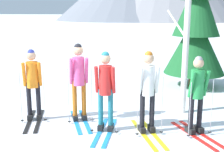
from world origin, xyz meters
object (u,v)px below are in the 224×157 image
Objects in this scene: pine_tree_mid at (196,20)px; birch_tree_tall at (185,47)px; skier_in_orange at (33,82)px; skier_in_white at (148,89)px; skier_in_pink at (79,77)px; skier_in_green at (197,92)px; skier_in_red at (106,87)px.

pine_tree_mid reaches higher than birch_tree_tall.
birch_tree_tall is at bearing 16.47° from skier_in_orange.
pine_tree_mid is 1.50× the size of birch_tree_tall.
skier_in_white is at bearing -109.11° from pine_tree_mid.
pine_tree_mid reaches higher than skier_in_pink.
skier_in_pink reaches higher than skier_in_green.
pine_tree_mid is at bearing 83.56° from skier_in_green.
birch_tree_tall is at bearing 39.67° from skier_in_red.
birch_tree_tall is at bearing 59.12° from skier_in_white.
skier_in_red is at bearing -140.33° from birch_tree_tall.
skier_in_white reaches higher than skier_in_red.
skier_in_white is at bearing -0.02° from skier_in_red.
skier_in_green is 0.51× the size of birch_tree_tall.
skier_in_white is (0.91, -0.00, -0.01)m from skier_in_red.
skier_in_orange is at bearing -173.71° from skier_in_pink.
skier_in_green is at bearing -84.46° from birch_tree_tall.
skier_in_orange is 1.02× the size of skier_in_green.
birch_tree_tall is (-0.14, 1.41, 0.79)m from skier_in_green.
skier_in_white reaches higher than skier_in_orange.
skier_in_red is at bearing -119.00° from pine_tree_mid.
skier_in_pink is at bearing -129.45° from pine_tree_mid.
skier_in_orange is 1.11m from skier_in_pink.
birch_tree_tall is (3.62, 1.07, 0.76)m from skier_in_orange.
skier_in_green is (2.66, -0.46, -0.15)m from skier_in_pink.
skier_in_red is 1.94m from skier_in_green.
skier_in_green is 1.62m from birch_tree_tall.
skier_in_pink is 1.04× the size of skier_in_white.
skier_in_red is 0.53× the size of birch_tree_tall.
skier_in_red is 0.91m from skier_in_white.
skier_in_orange is 3.85m from birch_tree_tall.
birch_tree_tall is (2.53, 0.95, 0.64)m from skier_in_pink.
birch_tree_tall reaches higher than skier_in_white.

